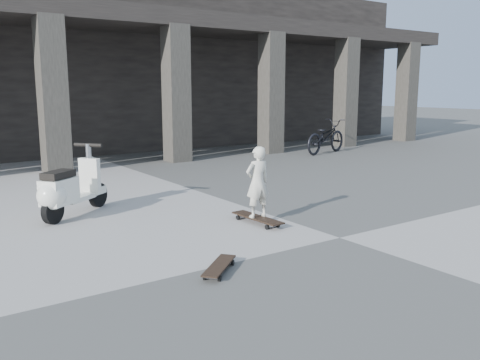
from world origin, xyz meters
TOP-DOWN VIEW (x-y plane):
  - ground at (0.00, 0.00)m, footprint 90.00×90.00m
  - colonnade at (-0.00, 13.77)m, footprint 28.00×8.82m
  - longboard at (-0.52, 1.35)m, footprint 0.30×1.09m
  - skateboard_spare at (-2.24, -0.18)m, footprint 0.74×0.67m
  - child at (-0.52, 1.35)m, footprint 0.44×0.31m
  - scooter at (-3.01, 3.43)m, footprint 1.48×1.19m
  - bicycle at (6.77, 7.30)m, footprint 2.28×1.26m

SIDE VIEW (x-z plane):
  - ground at x=0.00m, z-range 0.00..0.00m
  - skateboard_spare at x=-2.24m, z-range 0.03..0.12m
  - longboard at x=-0.52m, z-range 0.03..0.14m
  - scooter at x=-3.01m, z-range -0.13..1.09m
  - bicycle at x=6.77m, z-range 0.00..1.14m
  - child at x=-0.52m, z-range 0.11..1.27m
  - colonnade at x=0.00m, z-range 0.03..6.03m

